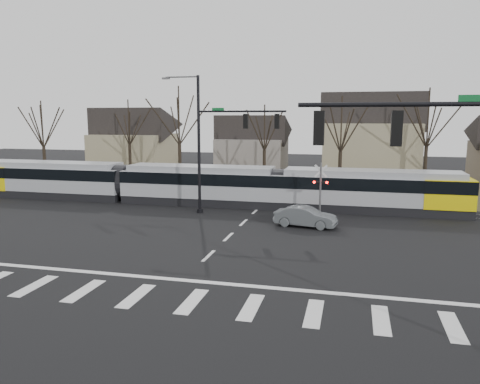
# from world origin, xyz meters

# --- Properties ---
(ground) EXTENTS (140.00, 140.00, 0.00)m
(ground) POSITION_xyz_m (0.00, 0.00, 0.00)
(ground) COLOR black
(grass_verge) EXTENTS (140.00, 28.00, 0.01)m
(grass_verge) POSITION_xyz_m (0.00, 32.00, 0.01)
(grass_verge) COLOR #38331E
(grass_verge) RESTS_ON ground
(crosswalk) EXTENTS (27.00, 2.60, 0.01)m
(crosswalk) POSITION_xyz_m (0.00, -4.00, 0.01)
(crosswalk) COLOR silver
(crosswalk) RESTS_ON ground
(stop_line) EXTENTS (28.00, 0.35, 0.01)m
(stop_line) POSITION_xyz_m (0.00, -1.80, 0.01)
(stop_line) COLOR silver
(stop_line) RESTS_ON ground
(lane_dashes) EXTENTS (0.18, 30.00, 0.01)m
(lane_dashes) POSITION_xyz_m (0.00, 16.00, 0.01)
(lane_dashes) COLOR silver
(lane_dashes) RESTS_ON ground
(rail_pair) EXTENTS (90.00, 1.52, 0.06)m
(rail_pair) POSITION_xyz_m (0.00, 15.80, 0.03)
(rail_pair) COLOR #59595E
(rail_pair) RESTS_ON ground
(tram) EXTENTS (42.20, 3.13, 3.20)m
(tram) POSITION_xyz_m (-5.27, 16.00, 1.74)
(tram) COLOR gray
(tram) RESTS_ON ground
(sedan) EXTENTS (2.66, 4.52, 1.35)m
(sedan) POSITION_xyz_m (4.26, 9.82, 0.67)
(sedan) COLOR #595E61
(sedan) RESTS_ON ground
(signal_pole_near_right) EXTENTS (6.72, 0.44, 8.00)m
(signal_pole_near_right) POSITION_xyz_m (10.11, -6.00, 5.17)
(signal_pole_near_right) COLOR black
(signal_pole_near_right) RESTS_ON ground
(signal_pole_far) EXTENTS (9.28, 0.44, 10.20)m
(signal_pole_far) POSITION_xyz_m (-2.41, 12.50, 5.70)
(signal_pole_far) COLOR black
(signal_pole_far) RESTS_ON ground
(rail_crossing_signal) EXTENTS (1.08, 0.36, 4.00)m
(rail_crossing_signal) POSITION_xyz_m (5.00, 12.79, 1.89)
(rail_crossing_signal) COLOR #59595B
(rail_crossing_signal) RESTS_ON ground
(tree_row) EXTENTS (59.20, 7.20, 10.00)m
(tree_row) POSITION_xyz_m (2.00, 26.00, 5.00)
(tree_row) COLOR black
(tree_row) RESTS_ON ground
(house_a) EXTENTS (9.72, 8.64, 8.60)m
(house_a) POSITION_xyz_m (-20.00, 34.00, 4.46)
(house_a) COLOR gray
(house_a) RESTS_ON ground
(house_b) EXTENTS (8.64, 7.56, 7.65)m
(house_b) POSITION_xyz_m (-5.00, 36.00, 3.97)
(house_b) COLOR slate
(house_b) RESTS_ON ground
(house_c) EXTENTS (10.80, 8.64, 10.10)m
(house_c) POSITION_xyz_m (9.00, 33.00, 5.23)
(house_c) COLOR gray
(house_c) RESTS_ON ground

